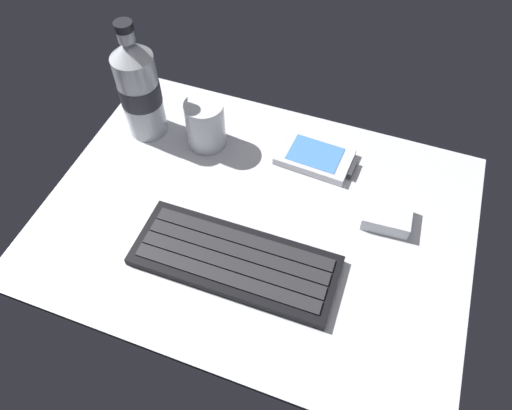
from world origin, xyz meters
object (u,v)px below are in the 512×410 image
at_px(juice_cup, 206,126).
at_px(water_bottle, 139,88).
at_px(handheld_device, 316,157).
at_px(keyboard, 238,261).
at_px(charger_block, 387,216).

xyz_separation_m(juice_cup, water_bottle, (-0.11, -0.01, 0.05)).
bearing_deg(handheld_device, juice_cup, -172.32).
bearing_deg(keyboard, juice_cup, 123.77).
xyz_separation_m(handheld_device, water_bottle, (-0.29, -0.03, 0.08)).
bearing_deg(charger_block, juice_cup, 169.99).
bearing_deg(keyboard, charger_block, 38.99).
height_order(juice_cup, water_bottle, water_bottle).
height_order(handheld_device, water_bottle, water_bottle).
bearing_deg(juice_cup, water_bottle, -177.01).
relative_size(keyboard, handheld_device, 2.21).
relative_size(handheld_device, juice_cup, 1.55).
bearing_deg(charger_block, keyboard, -141.01).
distance_m(juice_cup, charger_block, 0.32).
bearing_deg(handheld_device, charger_block, -31.27).
xyz_separation_m(keyboard, juice_cup, (-0.14, 0.20, 0.03)).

